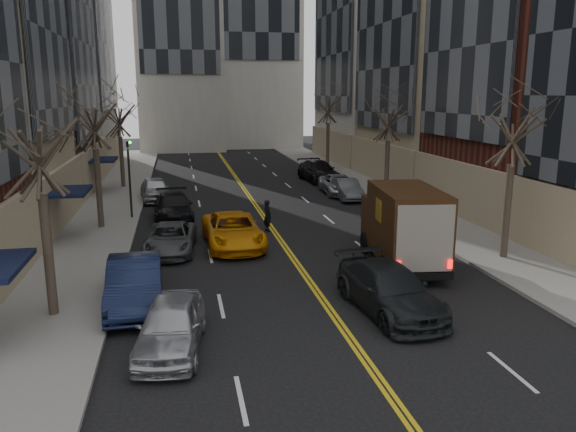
% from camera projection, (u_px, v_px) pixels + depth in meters
% --- Properties ---
extents(ground, '(160.00, 160.00, 0.00)m').
position_uv_depth(ground, '(416.00, 432.00, 11.87)').
color(ground, black).
rests_on(ground, ground).
extents(sidewalk_left, '(4.00, 66.00, 0.15)m').
position_uv_depth(sidewalk_left, '(112.00, 203.00, 36.03)').
color(sidewalk_left, slate).
rests_on(sidewalk_left, ground).
extents(sidewalk_right, '(4.00, 66.00, 0.15)m').
position_uv_depth(sidewalk_right, '(378.00, 193.00, 39.42)').
color(sidewalk_right, slate).
rests_on(sidewalk_right, ground).
extents(tree_lf_near, '(3.20, 3.20, 8.41)m').
position_uv_depth(tree_lf_near, '(35.00, 120.00, 16.53)').
color(tree_lf_near, '#382D23').
rests_on(tree_lf_near, sidewalk_left).
extents(tree_lf_mid, '(3.20, 3.20, 8.91)m').
position_uv_depth(tree_lf_mid, '(92.00, 101.00, 27.95)').
color(tree_lf_mid, '#382D23').
rests_on(tree_lf_mid, sidewalk_left).
extents(tree_lf_far, '(3.20, 3.20, 8.12)m').
position_uv_depth(tree_lf_far, '(118.00, 106.00, 40.53)').
color(tree_lf_far, '#382D23').
rests_on(tree_lf_far, sidewalk_left).
extents(tree_rt_near, '(3.20, 3.20, 8.71)m').
position_uv_depth(tree_rt_near, '(516.00, 107.00, 22.67)').
color(tree_rt_near, '#382D23').
rests_on(tree_rt_near, sidewalk_right).
extents(tree_rt_mid, '(3.20, 3.20, 8.32)m').
position_uv_depth(tree_rt_mid, '(389.00, 106.00, 36.14)').
color(tree_rt_mid, '#382D23').
rests_on(tree_rt_mid, sidewalk_right).
extents(tree_rt_far, '(3.20, 3.20, 9.11)m').
position_uv_depth(tree_rt_far, '(329.00, 95.00, 50.39)').
color(tree_rt_far, '#382D23').
rests_on(tree_rt_far, sidewalk_right).
extents(traffic_signal, '(0.29, 0.26, 4.70)m').
position_uv_depth(traffic_signal, '(129.00, 170.00, 30.94)').
color(traffic_signal, black).
rests_on(traffic_signal, sidewalk_left).
extents(ups_truck, '(3.04, 6.30, 3.33)m').
position_uv_depth(ups_truck, '(403.00, 226.00, 22.91)').
color(ups_truck, black).
rests_on(ups_truck, ground).
extents(observer_sedan, '(2.67, 5.42, 1.51)m').
position_uv_depth(observer_sedan, '(389.00, 289.00, 18.24)').
color(observer_sedan, black).
rests_on(observer_sedan, ground).
extents(taxi, '(2.73, 5.55, 1.52)m').
position_uv_depth(taxi, '(233.00, 231.00, 25.96)').
color(taxi, orange).
rests_on(taxi, ground).
extents(pedestrian, '(0.56, 0.69, 1.64)m').
position_uv_depth(pedestrian, '(268.00, 216.00, 28.78)').
color(pedestrian, black).
rests_on(pedestrian, ground).
extents(parked_lf_a, '(2.26, 4.44, 1.45)m').
position_uv_depth(parked_lf_a, '(171.00, 325.00, 15.51)').
color(parked_lf_a, '#AAABB2').
rests_on(parked_lf_a, ground).
extents(parked_lf_b, '(1.89, 5.00, 1.63)m').
position_uv_depth(parked_lf_b, '(135.00, 283.00, 18.66)').
color(parked_lf_b, '#101733').
rests_on(parked_lf_b, ground).
extents(parked_lf_c, '(2.51, 4.75, 1.27)m').
position_uv_depth(parked_lf_c, '(170.00, 239.00, 25.02)').
color(parked_lf_c, '#44474B').
rests_on(parked_lf_c, ground).
extents(parked_lf_d, '(2.29, 5.27, 1.51)m').
position_uv_depth(parked_lf_d, '(173.00, 207.00, 31.26)').
color(parked_lf_d, black).
rests_on(parked_lf_d, ground).
extents(parked_lf_e, '(2.23, 4.60, 1.51)m').
position_uv_depth(parked_lf_e, '(155.00, 189.00, 37.04)').
color(parked_lf_e, '#A5A6AD').
rests_on(parked_lf_e, ground).
extents(parked_rt_a, '(1.59, 4.14, 1.35)m').
position_uv_depth(parked_rt_a, '(347.00, 189.00, 37.52)').
color(parked_rt_a, '#45494C').
rests_on(parked_rt_a, ground).
extents(parked_rt_b, '(2.46, 4.93, 1.34)m').
position_uv_depth(parked_rt_b, '(339.00, 185.00, 39.35)').
color(parked_rt_b, '#B1B3B9').
rests_on(parked_rt_b, ground).
extents(parked_rt_c, '(2.75, 5.80, 1.63)m').
position_uv_depth(parked_rt_c, '(319.00, 171.00, 44.94)').
color(parked_rt_c, black).
rests_on(parked_rt_c, ground).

